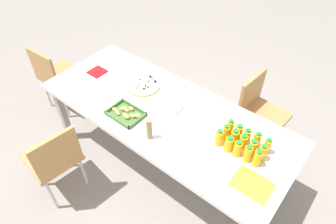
{
  "coord_description": "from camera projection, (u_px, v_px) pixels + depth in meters",
  "views": [
    {
      "loc": [
        -1.16,
        1.37,
        2.45
      ],
      "look_at": [
        -0.05,
        0.01,
        0.77
      ],
      "focal_mm": 31.39,
      "sensor_mm": 36.0,
      "label": 1
    }
  ],
  "objects": [
    {
      "name": "juice_bottle_11",
      "position": [
        248.0,
        154.0,
        2.05
      ],
      "size": [
        0.06,
        0.06,
        0.15
      ],
      "color": "#FAAD14",
      "rests_on": "party_table"
    },
    {
      "name": "juice_bottle_1",
      "position": [
        257.0,
        140.0,
        2.14
      ],
      "size": [
        0.06,
        0.06,
        0.15
      ],
      "color": "#FAAD14",
      "rests_on": "party_table"
    },
    {
      "name": "juice_bottle_5",
      "position": [
        262.0,
        153.0,
        2.06
      ],
      "size": [
        0.05,
        0.05,
        0.15
      ],
      "color": "#FAAE14",
      "rests_on": "party_table"
    },
    {
      "name": "juice_bottle_8",
      "position": [
        234.0,
        137.0,
        2.17
      ],
      "size": [
        0.06,
        0.06,
        0.15
      ],
      "color": "#F9AD14",
      "rests_on": "party_table"
    },
    {
      "name": "juice_bottle_14",
      "position": [
        219.0,
        138.0,
        2.16
      ],
      "size": [
        0.06,
        0.06,
        0.15
      ],
      "color": "#F9AE14",
      "rests_on": "party_table"
    },
    {
      "name": "juice_bottle_2",
      "position": [
        247.0,
        136.0,
        2.18
      ],
      "size": [
        0.06,
        0.06,
        0.13
      ],
      "color": "#F9AD14",
      "rests_on": "party_table"
    },
    {
      "name": "party_table",
      "position": [
        164.0,
        116.0,
        2.51
      ],
      "size": [
        2.24,
        0.9,
        0.75
      ],
      "color": "silver",
      "rests_on": "ground_plane"
    },
    {
      "name": "juice_bottle_7",
      "position": [
        243.0,
        142.0,
        2.14
      ],
      "size": [
        0.06,
        0.06,
        0.14
      ],
      "color": "#FAAE14",
      "rests_on": "party_table"
    },
    {
      "name": "juice_bottle_10",
      "position": [
        257.0,
        159.0,
        2.02
      ],
      "size": [
        0.06,
        0.06,
        0.15
      ],
      "color": "#FAAE14",
      "rests_on": "party_table"
    },
    {
      "name": "napkin_stack",
      "position": [
        97.0,
        72.0,
        2.86
      ],
      "size": [
        0.15,
        0.15,
        0.01
      ],
      "primitive_type": "cube",
      "color": "red",
      "rests_on": "party_table"
    },
    {
      "name": "chair_end",
      "position": [
        56.0,
        74.0,
        3.25
      ],
      "size": [
        0.42,
        0.42,
        0.83
      ],
      "rotation": [
        0.0,
        0.0,
        3.2
      ],
      "color": "#B7844C",
      "rests_on": "ground_plane"
    },
    {
      "name": "paper_folder",
      "position": [
        252.0,
        184.0,
        1.95
      ],
      "size": [
        0.26,
        0.2,
        0.01
      ],
      "primitive_type": "cube",
      "rotation": [
        0.0,
        0.0,
        0.0
      ],
      "color": "yellow",
      "rests_on": "party_table"
    },
    {
      "name": "chair_near_left",
      "position": [
        259.0,
        109.0,
        2.84
      ],
      "size": [
        0.43,
        0.43,
        0.83
      ],
      "rotation": [
        0.0,
        0.0,
        1.48
      ],
      "color": "#B7844C",
      "rests_on": "ground_plane"
    },
    {
      "name": "juice_bottle_3",
      "position": [
        238.0,
        132.0,
        2.21
      ],
      "size": [
        0.06,
        0.06,
        0.14
      ],
      "color": "#F9AC14",
      "rests_on": "party_table"
    },
    {
      "name": "fruit_pizza",
      "position": [
        144.0,
        85.0,
        2.7
      ],
      "size": [
        0.31,
        0.31,
        0.05
      ],
      "color": "tan",
      "rests_on": "party_table"
    },
    {
      "name": "cardboard_tube",
      "position": [
        149.0,
        129.0,
        2.19
      ],
      "size": [
        0.04,
        0.04,
        0.19
      ],
      "primitive_type": "cylinder",
      "color": "#9E7A56",
      "rests_on": "party_table"
    },
    {
      "name": "snack_tray",
      "position": [
        126.0,
        113.0,
        2.43
      ],
      "size": [
        0.29,
        0.21,
        0.04
      ],
      "color": "#477238",
      "rests_on": "party_table"
    },
    {
      "name": "juice_bottle_4",
      "position": [
        230.0,
        127.0,
        2.24
      ],
      "size": [
        0.05,
        0.05,
        0.14
      ],
      "color": "#FAAC14",
      "rests_on": "party_table"
    },
    {
      "name": "chair_far_right",
      "position": [
        54.0,
        157.0,
        2.42
      ],
      "size": [
        0.45,
        0.45,
        0.83
      ],
      "rotation": [
        0.0,
        0.0,
        -1.69
      ],
      "color": "#B7844C",
      "rests_on": "ground_plane"
    },
    {
      "name": "ground_plane",
      "position": [
        164.0,
        164.0,
        2.99
      ],
      "size": [
        12.0,
        12.0,
        0.0
      ],
      "primitive_type": "plane",
      "color": "gray"
    },
    {
      "name": "juice_bottle_0",
      "position": [
        267.0,
        146.0,
        2.11
      ],
      "size": [
        0.05,
        0.05,
        0.14
      ],
      "color": "#F9AE14",
      "rests_on": "party_table"
    },
    {
      "name": "juice_bottle_6",
      "position": [
        253.0,
        148.0,
        2.1
      ],
      "size": [
        0.06,
        0.06,
        0.14
      ],
      "color": "#F9AF14",
      "rests_on": "party_table"
    },
    {
      "name": "juice_bottle_9",
      "position": [
        226.0,
        133.0,
        2.2
      ],
      "size": [
        0.05,
        0.05,
        0.14
      ],
      "color": "#F9AD14",
      "rests_on": "party_table"
    },
    {
      "name": "plate_stack",
      "position": [
        171.0,
        106.0,
        2.49
      ],
      "size": [
        0.19,
        0.19,
        0.02
      ],
      "color": "silver",
      "rests_on": "party_table"
    },
    {
      "name": "juice_bottle_12",
      "position": [
        237.0,
        149.0,
        2.09
      ],
      "size": [
        0.06,
        0.06,
        0.14
      ],
      "color": "#FAAD14",
      "rests_on": "party_table"
    },
    {
      "name": "juice_bottle_13",
      "position": [
        229.0,
        144.0,
        2.12
      ],
      "size": [
        0.06,
        0.06,
        0.14
      ],
      "color": "#FAAD14",
      "rests_on": "party_table"
    }
  ]
}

